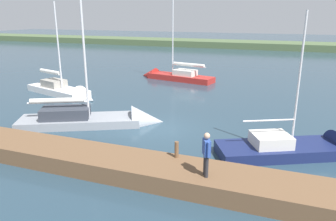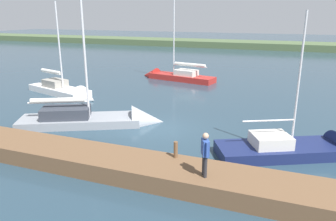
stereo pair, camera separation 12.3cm
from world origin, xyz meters
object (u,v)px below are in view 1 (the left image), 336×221
sailboat_inner_slip (307,151)px  sailboat_far_left (66,93)px  sailboat_behind_pier (172,77)px  person_on_dock (206,152)px  mooring_post_near (177,150)px  sailboat_far_right (102,122)px

sailboat_inner_slip → sailboat_far_left: 18.72m
sailboat_behind_pier → person_on_dock: (-8.50, 19.99, 1.48)m
mooring_post_near → sailboat_inner_slip: 6.61m
sailboat_inner_slip → person_on_dock: 6.50m
sailboat_far_left → sailboat_behind_pier: bearing=75.0°
sailboat_far_left → sailboat_far_right: (-6.49, 5.19, -0.07)m
sailboat_far_right → sailboat_inner_slip: bearing=-28.3°
sailboat_far_left → sailboat_far_right: sailboat_far_right is taller
sailboat_behind_pier → sailboat_inner_slip: (-12.16, 14.83, -0.05)m
sailboat_inner_slip → person_on_dock: size_ratio=4.50×
sailboat_inner_slip → person_on_dock: (3.66, 5.15, 1.53)m
sailboat_far_right → person_on_dock: 9.59m
sailboat_behind_pier → sailboat_inner_slip: sailboat_behind_pier is taller
mooring_post_near → sailboat_inner_slip: size_ratio=0.09×
person_on_dock → sailboat_far_left: bearing=116.4°
sailboat_behind_pier → sailboat_far_right: size_ratio=1.15×
mooring_post_near → person_on_dock: bearing=143.2°
sailboat_inner_slip → sailboat_far_right: bearing=151.5°
sailboat_behind_pier → sailboat_far_left: sailboat_behind_pier is taller
sailboat_behind_pier → sailboat_far_left: bearing=70.4°
sailboat_far_right → person_on_dock: size_ratio=5.40×
mooring_post_near → sailboat_far_right: size_ratio=0.08×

